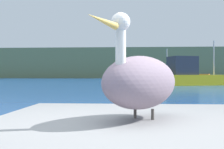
{
  "coord_description": "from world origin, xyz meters",
  "views": [
    {
      "loc": [
        0.23,
        -2.56,
        1.1
      ],
      "look_at": [
        -1.42,
        22.96,
        1.05
      ],
      "focal_mm": 47.71,
      "sensor_mm": 36.0,
      "label": 1
    }
  ],
  "objects": [
    {
      "name": "fishing_boat_yellow",
      "position": [
        5.8,
        26.41,
        0.95
      ],
      "size": [
        8.16,
        4.66,
        4.38
      ],
      "rotation": [
        0.0,
        0.0,
        0.33
      ],
      "color": "yellow",
      "rests_on": "ground"
    },
    {
      "name": "fishing_boat_orange",
      "position": [
        7.26,
        39.43,
        0.87
      ],
      "size": [
        7.5,
        4.36,
        4.68
      ],
      "rotation": [
        0.0,
        0.0,
        2.82
      ],
      "color": "orange",
      "rests_on": "ground"
    },
    {
      "name": "hillside_backdrop",
      "position": [
        0.0,
        76.56,
        3.86
      ],
      "size": [
        140.0,
        11.38,
        7.72
      ],
      "primitive_type": "cube",
      "color": "#6B7A51",
      "rests_on": "ground"
    },
    {
      "name": "pelican",
      "position": [
        0.32,
        0.32,
        1.03
      ],
      "size": [
        1.01,
        1.42,
        0.97
      ],
      "rotation": [
        0.0,
        0.0,
        -2.06
      ],
      "color": "gray",
      "rests_on": "pier_dock"
    }
  ]
}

